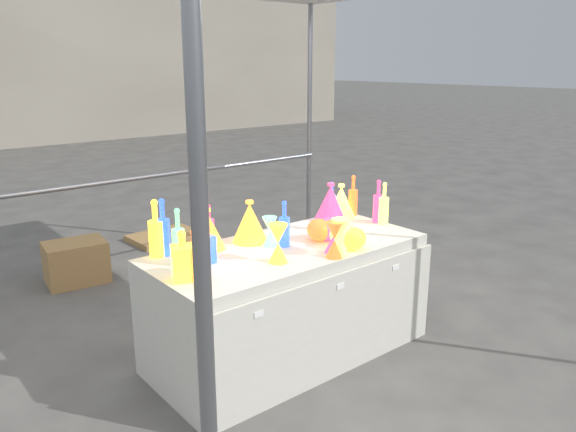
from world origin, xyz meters
TOP-DOWN VIEW (x-y plane):
  - ground at (0.00, 0.00)m, footprint 80.00×80.00m
  - display_table at (0.00, -0.01)m, footprint 1.84×0.83m
  - background_building at (4.00, 14.00)m, footprint 14.00×6.00m
  - cardboard_box_closed at (-0.64, 2.15)m, footprint 0.55×0.43m
  - cardboard_box_flat at (0.53, 2.77)m, footprint 0.75×0.55m
  - bottle_0 at (-0.73, 0.35)m, footprint 0.11×0.11m
  - bottle_1 at (-0.68, 0.35)m, footprint 0.11×0.11m
  - bottle_2 at (-0.51, 0.20)m, footprint 0.08×0.08m
  - bottle_3 at (-0.36, 0.35)m, footprint 0.09×0.09m
  - bottle_5 at (-0.70, 0.13)m, footprint 0.10×0.10m
  - bottle_7 at (-0.02, 0.02)m, footprint 0.09×0.09m
  - decanter_0 at (-0.79, -0.08)m, footprint 0.15×0.15m
  - decanter_1 at (-0.72, -0.10)m, footprint 0.12×0.12m
  - decanter_2 at (-0.57, 0.07)m, footprint 0.12×0.12m
  - hourglass_0 at (0.08, -0.34)m, footprint 0.13×0.13m
  - hourglass_1 at (0.14, -0.27)m, footprint 0.12×0.12m
  - hourglass_2 at (0.14, -0.34)m, footprint 0.14×0.14m
  - hourglass_3 at (-0.09, 0.07)m, footprint 0.10×0.10m
  - hourglass_4 at (-0.23, -0.19)m, footprint 0.13×0.13m
  - globe_0 at (0.28, -0.30)m, footprint 0.17×0.17m
  - globe_1 at (0.27, -0.23)m, footprint 0.23×0.23m
  - globe_2 at (0.23, -0.04)m, footprint 0.19×0.19m
  - globe_3 at (0.29, -0.06)m, footprint 0.18×0.18m
  - lampshade_0 at (-0.42, 0.28)m, footprint 0.28×0.28m
  - lampshade_1 at (-0.13, 0.23)m, footprint 0.28×0.28m
  - lampshade_2 at (0.63, 0.28)m, footprint 0.30×0.30m
  - lampshade_3 at (0.74, 0.28)m, footprint 0.27×0.27m
  - bottle_8 at (0.68, 0.32)m, footprint 0.08×0.08m
  - bottle_9 at (0.86, 0.27)m, footprint 0.08×0.08m
  - bottle_10 at (0.86, 0.02)m, footprint 0.09×0.09m
  - bottle_11 at (0.86, -0.04)m, footprint 0.08×0.08m

SIDE VIEW (x-z plane):
  - ground at x=0.00m, z-range 0.00..0.00m
  - cardboard_box_flat at x=0.53m, z-range 0.00..0.06m
  - cardboard_box_closed at x=-0.64m, z-range 0.00..0.37m
  - display_table at x=0.00m, z-range 0.00..0.75m
  - globe_0 at x=0.28m, z-range 0.75..0.88m
  - globe_3 at x=0.29m, z-range 0.75..0.88m
  - globe_2 at x=0.23m, z-range 0.75..0.88m
  - globe_1 at x=0.27m, z-range 0.75..0.89m
  - hourglass_3 at x=-0.09m, z-range 0.75..0.94m
  - hourglass_1 at x=0.14m, z-range 0.75..0.96m
  - hourglass_0 at x=0.08m, z-range 0.75..0.97m
  - hourglass_2 at x=0.14m, z-range 0.75..0.98m
  - hourglass_4 at x=-0.23m, z-range 0.75..0.98m
  - decanter_2 at x=-0.57m, z-range 0.75..1.00m
  - lampshade_3 at x=0.74m, z-range 0.75..1.01m
  - lampshade_0 at x=-0.42m, z-range 0.75..1.01m
  - bottle_3 at x=-0.36m, z-range 0.75..1.02m
  - lampshade_1 at x=-0.13m, z-range 0.75..1.03m
  - bottle_8 at x=0.68m, z-range 0.75..1.03m
  - lampshade_2 at x=0.63m, z-range 0.75..1.03m
  - decanter_1 at x=-0.72m, z-range 0.75..1.03m
  - decanter_0 at x=-0.79m, z-range 0.75..1.03m
  - bottle_7 at x=-0.02m, z-range 0.75..1.05m
  - bottle_11 at x=0.86m, z-range 0.75..1.06m
  - bottle_9 at x=0.86m, z-range 0.75..1.06m
  - bottle_10 at x=0.86m, z-range 0.75..1.07m
  - bottle_5 at x=-0.70m, z-range 0.75..1.09m
  - bottle_2 at x=-0.51m, z-range 0.75..1.09m
  - bottle_1 at x=-0.68m, z-range 0.75..1.10m
  - bottle_0 at x=-0.73m, z-range 0.75..1.10m
  - background_building at x=4.00m, z-range 0.00..6.00m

